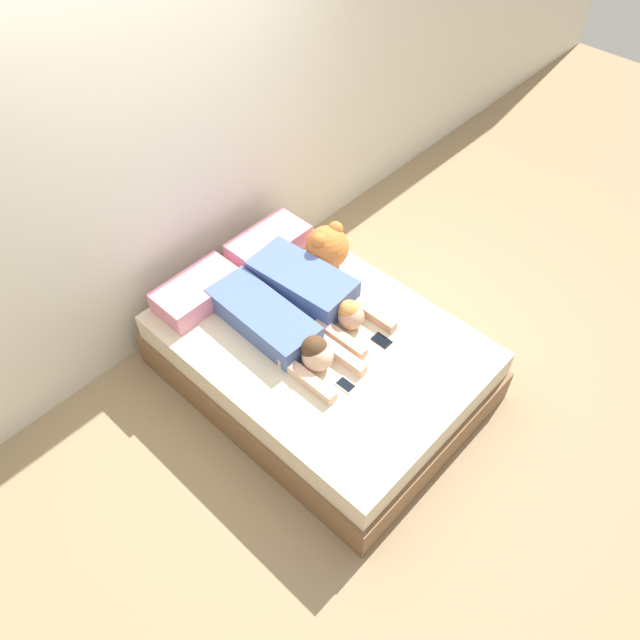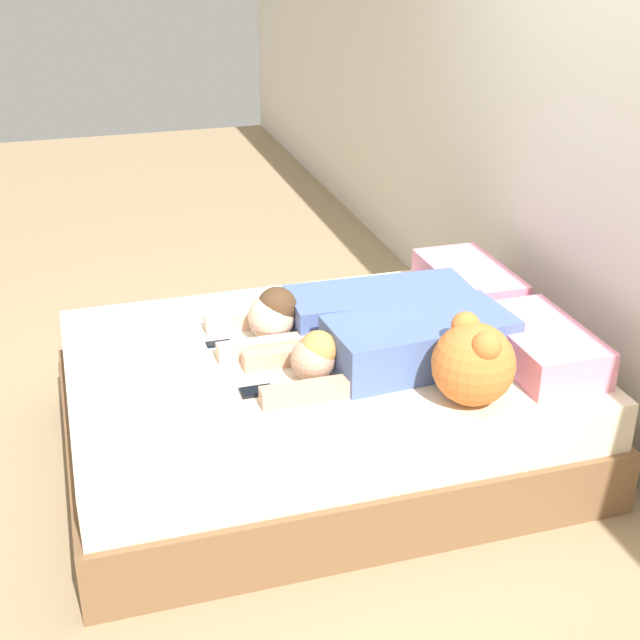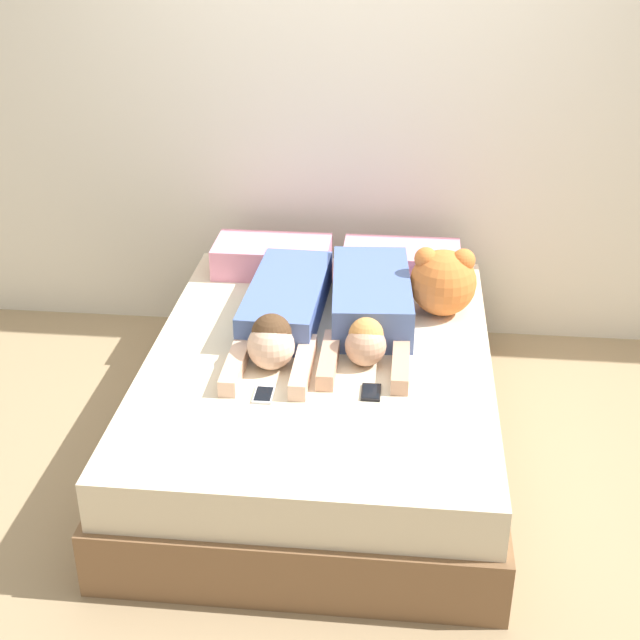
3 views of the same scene
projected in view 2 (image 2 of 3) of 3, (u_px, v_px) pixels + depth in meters
ground_plane at (320, 451)px, 3.85m from camera, size 12.00×12.00×0.00m
wall_back at (601, 134)px, 3.60m from camera, size 12.00×0.06×2.60m
bed at (320, 404)px, 3.74m from camera, size 1.52×2.07×0.48m
pillow_head_left at (468, 283)px, 4.10m from camera, size 0.58×0.33×0.16m
pillow_head_right at (540, 345)px, 3.53m from camera, size 0.58×0.33×0.16m
person_left at (349, 310)px, 3.81m from camera, size 0.35×1.14×0.23m
person_right at (399, 345)px, 3.50m from camera, size 0.40×1.06×0.20m
cell_phone_left at (219, 345)px, 3.70m from camera, size 0.08×0.12×0.01m
cell_phone_right at (256, 391)px, 3.35m from camera, size 0.08×0.12×0.01m
plush_toy at (474, 362)px, 3.23m from camera, size 0.31×0.31×0.32m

